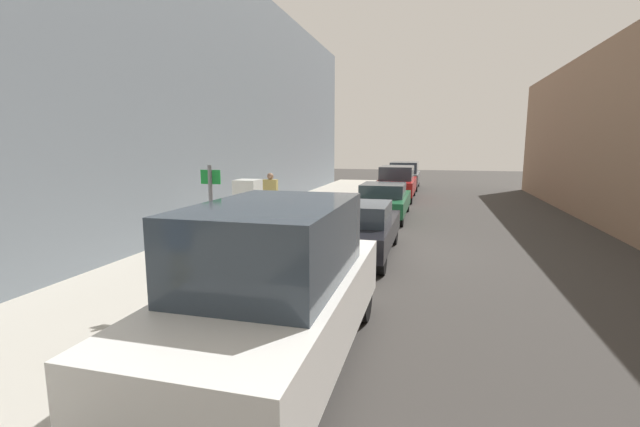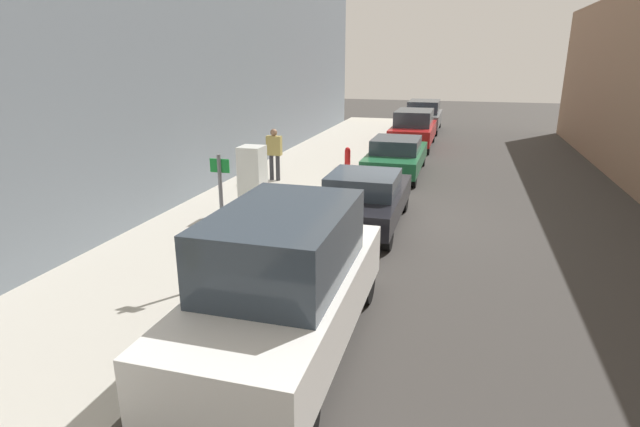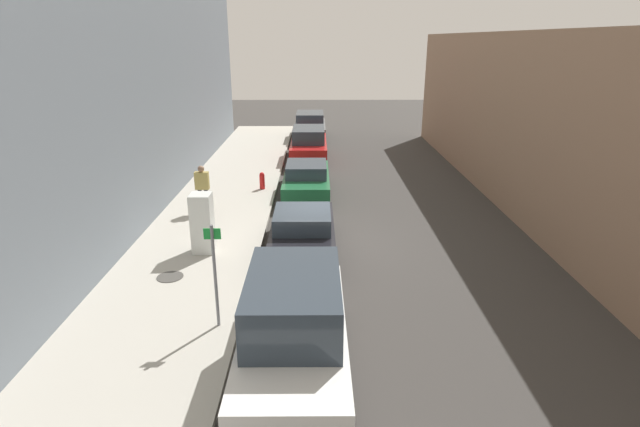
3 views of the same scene
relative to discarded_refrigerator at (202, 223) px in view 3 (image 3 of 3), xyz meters
The scene contains 14 objects.
ground_plane 3.77m from the discarded_refrigerator, 12.87° to the left, with size 80.00×80.00×0.00m, color #383533.
sidewalk_slab 1.31m from the discarded_refrigerator, 113.27° to the left, with size 3.99×44.00×0.15m, color #B2ADA0.
building_facade_near 5.03m from the discarded_refrigerator, 167.03° to the left, with size 2.32×39.60×9.15m, color slate.
building_facade_across 11.71m from the discarded_refrigerator, ahead, with size 2.14×37.40×6.46m, color #937056.
discarded_refrigerator is the anchor object (origin of this frame).
manhole_cover 2.02m from the discarded_refrigerator, 108.05° to the right, with size 0.70×0.70×0.02m, color #47443F.
street_sign_post 4.29m from the discarded_refrigerator, 73.86° to the right, with size 0.36×0.07×2.38m.
fire_hydrant 6.70m from the discarded_refrigerator, 80.87° to the left, with size 0.22×0.22×0.73m.
pedestrian_standing_near 3.76m from the discarded_refrigerator, 102.15° to the left, with size 0.50×0.23×1.73m.
parked_van_white 6.44m from the discarded_refrigerator, 62.76° to the right, with size 1.92×4.88×2.17m.
parked_sedan_dark 2.97m from the discarded_refrigerator, ahead, with size 1.88×4.33×1.41m.
parked_sedan_green 6.98m from the discarded_refrigerator, 64.97° to the left, with size 1.86×4.77×1.38m.
parked_suv_red 12.80m from the discarded_refrigerator, 76.67° to the left, with size 1.87×4.83×1.76m.
parked_suv_gray 18.50m from the discarded_refrigerator, 80.82° to the left, with size 1.93×4.83×1.76m.
Camera 3 is at (-0.15, -14.59, 6.18)m, focal length 28.00 mm.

